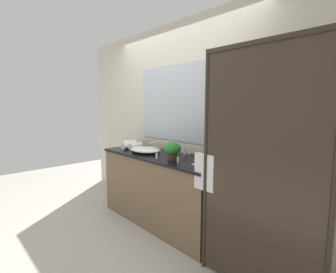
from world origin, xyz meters
TOP-DOWN VIEW (x-y plane):
  - ground_plane at (0.00, 0.00)m, footprint 8.00×8.00m
  - wall_back_with_mirror at (0.00, 0.34)m, footprint 4.40×0.06m
  - vanity_cabinet at (0.00, 0.01)m, footprint 1.80×0.58m
  - shower_enclosure at (1.27, -0.19)m, footprint 1.20×0.59m
  - sink_basin at (-0.26, -0.03)m, footprint 0.46×0.34m
  - faucet at (-0.26, 0.15)m, footprint 0.17×0.15m
  - potted_plant at (0.30, -0.07)m, footprint 0.20×0.20m
  - soap_dish at (0.68, -0.07)m, footprint 0.10×0.07m
  - amenity_bottle_lotion at (0.23, 0.22)m, footprint 0.03×0.03m
  - amenity_bottle_conditioner at (0.45, -0.12)m, footprint 0.03×0.03m
  - amenity_bottle_body_wash at (0.14, -0.17)m, footprint 0.03×0.03m
  - rolled_towel_near_edge at (-0.76, 0.04)m, footprint 0.14×0.23m
  - rolled_towel_middle at (-0.65, -0.04)m, footprint 0.13×0.25m
  - rolled_towel_far_edge at (-0.54, 0.01)m, footprint 0.14×0.22m

SIDE VIEW (x-z plane):
  - ground_plane at x=0.00m, z-range 0.00..0.00m
  - vanity_cabinet at x=0.00m, z-range 0.00..0.90m
  - soap_dish at x=0.68m, z-range 0.90..0.93m
  - amenity_bottle_lotion at x=0.23m, z-range 0.90..0.97m
  - amenity_bottle_conditioner at x=0.45m, z-range 0.90..0.98m
  - sink_basin at x=-0.26m, z-range 0.90..0.98m
  - amenity_bottle_body_wash at x=0.14m, z-range 0.90..0.98m
  - faucet at x=-0.26m, z-range 0.88..1.01m
  - rolled_towel_middle at x=-0.65m, z-range 0.90..1.00m
  - rolled_towel_far_edge at x=-0.54m, z-range 0.90..1.00m
  - rolled_towel_near_edge at x=-0.76m, z-range 0.90..1.00m
  - potted_plant at x=0.30m, z-range 0.92..1.12m
  - shower_enclosure at x=1.27m, z-range 0.02..2.02m
  - wall_back_with_mirror at x=0.00m, z-range 0.01..2.61m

